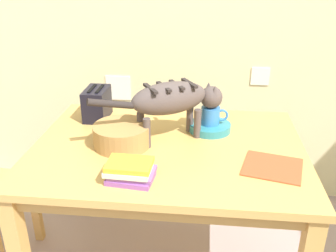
% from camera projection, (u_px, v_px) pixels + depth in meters
% --- Properties ---
extents(wall_rear, '(5.04, 0.11, 2.50)m').
position_uv_depth(wall_rear, '(194.00, 12.00, 2.32)').
color(wall_rear, beige).
rests_on(wall_rear, ground_plane).
extents(dining_table, '(1.30, 0.97, 0.73)m').
position_uv_depth(dining_table, '(168.00, 160.00, 1.86)').
color(dining_table, tan).
rests_on(dining_table, ground_plane).
extents(cat, '(0.61, 0.38, 0.29)m').
position_uv_depth(cat, '(174.00, 100.00, 1.81)').
color(cat, '#504542').
rests_on(cat, dining_table).
extents(saucer_bowl, '(0.22, 0.22, 0.04)m').
position_uv_depth(saucer_bowl, '(210.00, 127.00, 1.97)').
color(saucer_bowl, teal).
rests_on(saucer_bowl, dining_table).
extents(coffee_mug, '(0.14, 0.10, 0.09)m').
position_uv_depth(coffee_mug, '(211.00, 116.00, 1.94)').
color(coffee_mug, '#3376BE').
rests_on(coffee_mug, saucer_bowl).
extents(magazine, '(0.29, 0.28, 0.01)m').
position_uv_depth(magazine, '(273.00, 167.00, 1.63)').
color(magazine, '#D94828').
rests_on(magazine, dining_table).
extents(book_stack, '(0.20, 0.15, 0.08)m').
position_uv_depth(book_stack, '(130.00, 171.00, 1.52)').
color(book_stack, '#8E50A6').
rests_on(book_stack, dining_table).
extents(wicker_basket, '(0.27, 0.27, 0.11)m').
position_uv_depth(wicker_basket, '(122.00, 135.00, 1.80)').
color(wicker_basket, '#A87C45').
rests_on(wicker_basket, dining_table).
extents(toaster, '(0.12, 0.20, 0.18)m').
position_uv_depth(toaster, '(97.00, 104.00, 2.09)').
color(toaster, black).
rests_on(toaster, dining_table).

